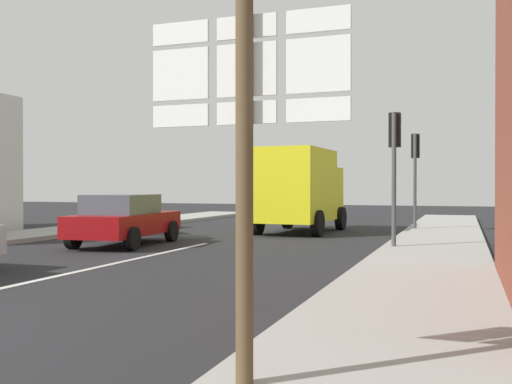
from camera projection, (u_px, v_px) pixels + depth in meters
ground_plane at (174, 251)px, 15.54m from camera, size 80.00×80.00×0.00m
sidewalk_right at (425, 270)px, 11.47m from camera, size 2.61×44.00×0.14m
lane_centre_stripe at (81, 271)px, 11.77m from camera, size 0.16×12.00×0.01m
sedan_far at (124, 219)px, 16.95m from camera, size 2.27×4.34×1.47m
delivery_truck at (299, 188)px, 21.64m from camera, size 2.62×5.07×3.05m
route_sign_post at (245, 148)px, 4.62m from camera, size 1.66×0.14×3.20m
traffic_light_near_right at (395, 149)px, 15.45m from camera, size 0.30×0.49×3.64m
traffic_light_far_right at (415, 159)px, 22.02m from camera, size 0.30×0.49×3.68m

